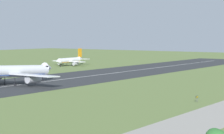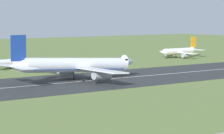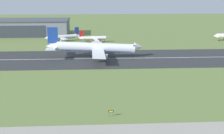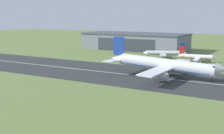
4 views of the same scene
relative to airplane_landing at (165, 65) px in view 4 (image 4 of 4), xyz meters
The scene contains 7 objects.
ground_plane 58.10m from the airplane_landing, 108.77° to the right, with size 709.53×709.53×0.00m, color olive.
runway_strip 19.42m from the airplane_landing, behind, with size 469.53×43.31×0.06m, color #2B2D30.
runway_centreline 19.42m from the airplane_landing, behind, with size 422.57×0.70×0.01m, color silver.
hangar_building 102.96m from the airplane_landing, 123.26° to the left, with size 74.07×31.12×11.79m.
airplane_landing is the anchor object (origin of this frame).
airplane_parked_west 47.81m from the airplane_landing, 90.57° to the left, with size 20.32×23.14×8.10m.
airplane_parked_east 57.66m from the airplane_landing, 111.78° to the left, with size 24.77×19.22×8.85m.
Camera 4 is at (63.16, -7.58, 24.45)m, focal length 50.00 mm.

